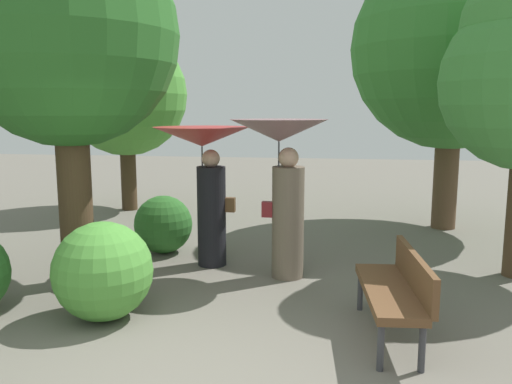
# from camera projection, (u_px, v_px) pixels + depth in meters

# --- Properties ---
(person_left) EXTENTS (1.33, 1.33, 1.94)m
(person_left) POSITION_uv_depth(u_px,v_px,m) (205.00, 163.00, 7.09)
(person_left) COLOR black
(person_left) RESTS_ON ground
(person_right) EXTENTS (1.24, 1.24, 2.05)m
(person_right) POSITION_uv_depth(u_px,v_px,m) (282.00, 165.00, 6.56)
(person_right) COLOR #6B5B4C
(person_right) RESTS_ON ground
(park_bench) EXTENTS (0.61, 1.53, 0.83)m
(park_bench) POSITION_uv_depth(u_px,v_px,m) (397.00, 286.00, 4.90)
(park_bench) COLOR #38383D
(park_bench) RESTS_ON ground
(tree_mid_left) EXTENTS (2.61, 2.61, 4.21)m
(tree_mid_left) POSITION_uv_depth(u_px,v_px,m) (125.00, 84.00, 10.93)
(tree_mid_left) COLOR #42301E
(tree_mid_left) RESTS_ON ground
(tree_mid_right) EXTENTS (3.58, 3.58, 5.54)m
(tree_mid_right) POSITION_uv_depth(u_px,v_px,m) (454.00, 32.00, 9.04)
(tree_mid_right) COLOR brown
(tree_mid_right) RESTS_ON ground
(tree_far_back) EXTENTS (2.66, 2.66, 4.93)m
(tree_far_back) POSITION_uv_depth(u_px,v_px,m) (65.00, 13.00, 6.02)
(tree_far_back) COLOR #4C3823
(tree_far_back) RESTS_ON ground
(bush_path_right) EXTENTS (0.88, 0.88, 0.88)m
(bush_path_right) POSITION_uv_depth(u_px,v_px,m) (163.00, 224.00, 7.86)
(bush_path_right) COLOR #2D6B28
(bush_path_right) RESTS_ON ground
(bush_behind_bench) EXTENTS (1.03, 1.03, 1.03)m
(bush_behind_bench) POSITION_uv_depth(u_px,v_px,m) (103.00, 271.00, 5.34)
(bush_behind_bench) COLOR #4C9338
(bush_behind_bench) RESTS_ON ground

